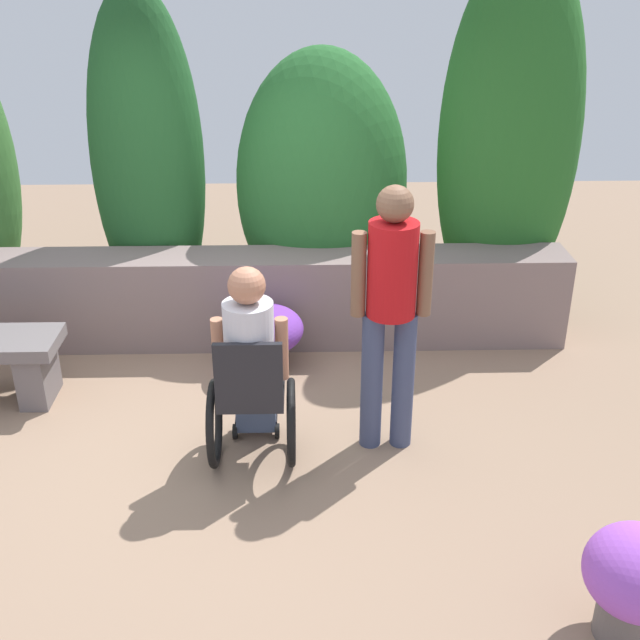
# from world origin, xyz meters

# --- Properties ---
(ground_plane) EXTENTS (12.31, 12.31, 0.00)m
(ground_plane) POSITION_xyz_m (0.00, 0.00, 0.00)
(ground_plane) COLOR #93755E
(stone_retaining_wall) EXTENTS (5.25, 0.45, 0.76)m
(stone_retaining_wall) POSITION_xyz_m (0.00, 1.41, 0.38)
(stone_retaining_wall) COLOR slate
(stone_retaining_wall) RESTS_ON ground
(hedge_backdrop) EXTENTS (5.82, 1.00, 3.05)m
(hedge_backdrop) POSITION_xyz_m (0.06, 1.97, 1.33)
(hedge_backdrop) COLOR #34682D
(hedge_backdrop) RESTS_ON ground
(person_in_wheelchair) EXTENTS (0.53, 0.66, 1.33)m
(person_in_wheelchair) POSITION_xyz_m (0.18, -0.24, 0.62)
(person_in_wheelchair) COLOR black
(person_in_wheelchair) RESTS_ON ground
(person_standing_companion) EXTENTS (0.49, 0.30, 1.75)m
(person_standing_companion) POSITION_xyz_m (1.03, -0.10, 1.01)
(person_standing_companion) COLOR #3C4564
(person_standing_companion) RESTS_ON ground
(flower_pot_purple_near) EXTENTS (0.50, 0.50, 0.60)m
(flower_pot_purple_near) POSITION_xyz_m (2.02, -1.72, 0.34)
(flower_pot_purple_near) COLOR #635B58
(flower_pot_purple_near) RESTS_ON ground
(flower_pot_terracotta_by_wall) EXTENTS (0.58, 0.58, 0.53)m
(flower_pot_terracotta_by_wall) POSITION_xyz_m (0.21, 0.90, 0.31)
(flower_pot_terracotta_by_wall) COLOR gray
(flower_pot_terracotta_by_wall) RESTS_ON ground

